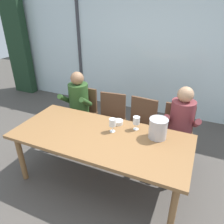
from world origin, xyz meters
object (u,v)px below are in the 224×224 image
object	(u,v)px
dining_table	(100,140)
chair_left_of_center	(111,116)
chair_near_curtain	(83,110)
tasting_bowl	(118,122)
wine_glass_near_bucket	(136,121)
wine_glass_by_left_taster	(113,123)
person_maroon_top	(181,124)
ice_bucket_primary	(158,128)
person_olive_shirt	(77,104)
chair_center	(141,122)
chair_right_of_center	(177,130)

from	to	relation	value
dining_table	chair_left_of_center	distance (m)	0.91
chair_near_curtain	tasting_bowl	xyz separation A→B (m)	(0.87, -0.56, 0.25)
dining_table	chair_near_curtain	world-z (taller)	chair_near_curtain
dining_table	wine_glass_near_bucket	size ratio (longest dim) A/B	12.28
wine_glass_by_left_taster	person_maroon_top	bearing A→B (deg)	39.20
ice_bucket_primary	wine_glass_by_left_taster	distance (m)	0.54
chair_left_of_center	ice_bucket_primary	size ratio (longest dim) A/B	3.50
wine_glass_near_bucket	chair_near_curtain	bearing A→B (deg)	152.34
dining_table	chair_near_curtain	bearing A→B (deg)	131.02
person_olive_shirt	ice_bucket_primary	size ratio (longest dim) A/B	4.80
chair_center	wine_glass_near_bucket	xyz separation A→B (m)	(0.10, -0.56, 0.34)
ice_bucket_primary	wine_glass_by_left_taster	size ratio (longest dim) A/B	1.41
chair_left_of_center	person_olive_shirt	xyz separation A→B (m)	(-0.56, -0.12, 0.17)
ice_bucket_primary	tasting_bowl	world-z (taller)	ice_bucket_primary
person_maroon_top	wine_glass_by_left_taster	xyz separation A→B (m)	(-0.74, -0.61, 0.17)
tasting_bowl	wine_glass_near_bucket	world-z (taller)	wine_glass_near_bucket
person_olive_shirt	tasting_bowl	world-z (taller)	person_olive_shirt
wine_glass_by_left_taster	person_olive_shirt	bearing A→B (deg)	146.10
chair_left_of_center	chair_right_of_center	distance (m)	1.04
person_maroon_top	dining_table	bearing A→B (deg)	-143.98
chair_center	chair_right_of_center	xyz separation A→B (m)	(0.54, 0.00, 0.00)
chair_near_curtain	wine_glass_by_left_taster	bearing A→B (deg)	-40.86
chair_right_of_center	wine_glass_by_left_taster	size ratio (longest dim) A/B	4.95
person_maroon_top	tasting_bowl	xyz separation A→B (m)	(-0.75, -0.41, 0.08)
chair_near_curtain	tasting_bowl	world-z (taller)	chair_near_curtain
chair_near_curtain	wine_glass_near_bucket	size ratio (longest dim) A/B	4.95
chair_right_of_center	person_olive_shirt	distance (m)	1.61
chair_left_of_center	chair_right_of_center	size ratio (longest dim) A/B	1.00
person_maroon_top	ice_bucket_primary	distance (m)	0.58
chair_near_curtain	chair_right_of_center	xyz separation A→B (m)	(1.58, -0.03, 0.00)
person_olive_shirt	person_maroon_top	bearing A→B (deg)	-3.96
dining_table	tasting_bowl	bearing A→B (deg)	75.22
person_olive_shirt	tasting_bowl	distance (m)	0.98
dining_table	wine_glass_by_left_taster	distance (m)	0.26
person_maroon_top	chair_near_curtain	bearing A→B (deg)	169.03
person_maroon_top	chair_right_of_center	bearing A→B (deg)	105.12
person_olive_shirt	wine_glass_near_bucket	world-z (taller)	person_olive_shirt
chair_near_curtain	person_maroon_top	xyz separation A→B (m)	(1.62, -0.15, 0.17)
chair_left_of_center	ice_bucket_primary	distance (m)	1.13
chair_center	wine_glass_by_left_taster	xyz separation A→B (m)	(-0.15, -0.73, 0.35)
chair_center	chair_right_of_center	world-z (taller)	same
chair_center	ice_bucket_primary	xyz separation A→B (m)	(0.38, -0.64, 0.35)
wine_glass_near_bucket	person_olive_shirt	bearing A→B (deg)	159.00
chair_center	wine_glass_by_left_taster	size ratio (longest dim) A/B	4.95
person_olive_shirt	chair_left_of_center	bearing A→B (deg)	7.67
person_olive_shirt	wine_glass_near_bucket	bearing A→B (deg)	-24.97
chair_right_of_center	tasting_bowl	size ratio (longest dim) A/B	6.39
chair_center	wine_glass_near_bucket	size ratio (longest dim) A/B	4.95
person_olive_shirt	dining_table	bearing A→B (deg)	-46.99
tasting_bowl	wine_glass_near_bucket	distance (m)	0.28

